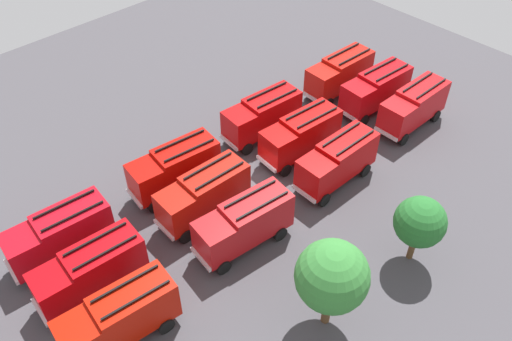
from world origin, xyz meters
name	(u,v)px	position (x,y,z in m)	size (l,w,h in m)	color
ground_plane	(256,183)	(0.00, 0.00, 0.00)	(66.85, 66.85, 0.00)	#423F44
fire_truck_0	(340,73)	(-14.61, -3.79, 2.15)	(7.30, 3.00, 3.88)	#AF110A
fire_truck_1	(262,115)	(-4.67, -4.11, 2.15)	(7.39, 3.26, 3.88)	#B20809
fire_truck_2	(175,167)	(4.82, -3.98, 2.15)	(7.44, 3.45, 3.88)	#B20A05
fire_truck_3	(60,234)	(14.50, -4.02, 2.15)	(7.40, 3.31, 3.88)	#B40A15
fire_truck_4	(376,89)	(-14.96, 0.20, 2.15)	(7.36, 3.18, 3.88)	#B1070C
fire_truck_5	(301,135)	(-5.11, -0.02, 2.15)	(7.39, 3.26, 3.88)	#B60605
fire_truck_6	(204,194)	(5.03, -0.24, 2.15)	(7.29, 2.99, 3.88)	#A91309
fire_truck_7	(90,270)	(14.58, 0.08, 2.15)	(7.38, 3.25, 3.88)	#AE050B
fire_truck_8	(414,106)	(-15.24, 4.08, 2.15)	(7.24, 2.85, 3.88)	#B60D11
fire_truck_9	(337,161)	(-4.80, 4.13, 2.15)	(7.25, 2.87, 3.88)	#AF0505
fire_truck_10	(244,223)	(4.80, 3.87, 2.15)	(7.44, 3.44, 3.88)	#AC1013
fire_truck_11	(119,317)	(15.11, 4.19, 2.15)	(7.44, 3.43, 3.88)	#B01103
firefighter_2	(230,165)	(0.69, -2.33, 0.91)	(0.32, 0.46, 1.64)	black
tree_0	(420,222)	(-2.68, 12.71, 3.61)	(3.47, 3.47, 5.37)	brown
tree_1	(332,277)	(5.37, 11.92, 4.57)	(4.39, 4.39, 6.80)	brown
traffic_cone_0	(242,165)	(-0.40, -2.13, 0.30)	(0.42, 0.42, 0.59)	#F2600C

